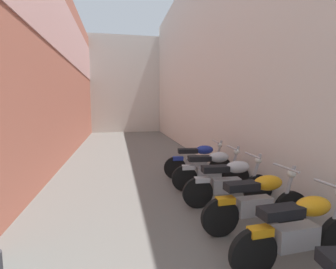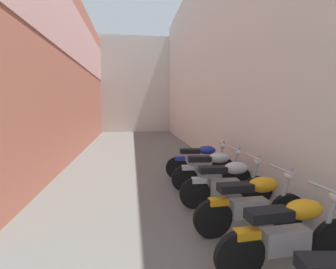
# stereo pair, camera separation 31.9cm
# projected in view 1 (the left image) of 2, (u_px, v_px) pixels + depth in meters

# --- Properties ---
(ground_plane) EXTENTS (34.82, 34.82, 0.00)m
(ground_plane) POSITION_uv_depth(u_px,v_px,m) (142.00, 176.00, 7.02)
(ground_plane) COLOR #66635E
(building_left) EXTENTS (0.45, 18.82, 6.55)m
(building_left) POSITION_uv_depth(u_px,v_px,m) (53.00, 64.00, 8.01)
(building_left) COLOR #B76651
(building_left) RESTS_ON ground
(building_right) EXTENTS (0.45, 18.82, 7.41)m
(building_right) POSITION_uv_depth(u_px,v_px,m) (208.00, 57.00, 9.04)
(building_right) COLOR beige
(building_right) RESTS_ON ground
(building_far_end) EXTENTS (7.86, 2.00, 6.82)m
(building_far_end) POSITION_uv_depth(u_px,v_px,m) (125.00, 85.00, 18.68)
(building_far_end) COLOR beige
(building_far_end) RESTS_ON ground
(motorcycle_third) EXTENTS (1.85, 0.58, 1.04)m
(motorcycle_third) POSITION_uv_depth(u_px,v_px,m) (300.00, 230.00, 3.01)
(motorcycle_third) COLOR black
(motorcycle_third) RESTS_ON ground
(motorcycle_fourth) EXTENTS (1.85, 0.58, 1.04)m
(motorcycle_fourth) POSITION_uv_depth(u_px,v_px,m) (258.00, 201.00, 3.91)
(motorcycle_fourth) COLOR black
(motorcycle_fourth) RESTS_ON ground
(motorcycle_fifth) EXTENTS (1.85, 0.58, 1.04)m
(motorcycle_fifth) POSITION_uv_depth(u_px,v_px,m) (229.00, 181.00, 4.90)
(motorcycle_fifth) COLOR black
(motorcycle_fifth) RESTS_ON ground
(motorcycle_sixth) EXTENTS (1.85, 0.58, 1.04)m
(motorcycle_sixth) POSITION_uv_depth(u_px,v_px,m) (211.00, 169.00, 5.82)
(motorcycle_sixth) COLOR black
(motorcycle_sixth) RESTS_ON ground
(motorcycle_seventh) EXTENTS (1.85, 0.58, 1.04)m
(motorcycle_seventh) POSITION_uv_depth(u_px,v_px,m) (198.00, 160.00, 6.77)
(motorcycle_seventh) COLOR black
(motorcycle_seventh) RESTS_ON ground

